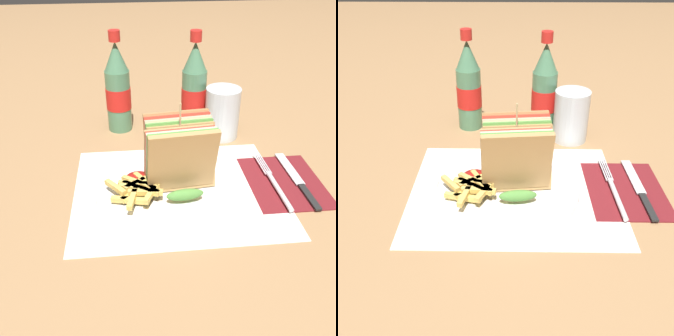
# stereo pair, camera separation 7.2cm
# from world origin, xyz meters

# --- Properties ---
(ground_plane) EXTENTS (4.00, 4.00, 0.00)m
(ground_plane) POSITION_xyz_m (0.00, 0.00, 0.00)
(ground_plane) COLOR #9E754C
(placemat) EXTENTS (0.38, 0.31, 0.00)m
(placemat) POSITION_xyz_m (0.01, 0.03, 0.00)
(placemat) COLOR silver
(placemat) RESTS_ON ground_plane
(plate_main) EXTENTS (0.27, 0.27, 0.02)m
(plate_main) POSITION_xyz_m (-0.01, 0.03, 0.01)
(plate_main) COLOR white
(plate_main) RESTS_ON ground_plane
(club_sandwich) EXTENTS (0.13, 0.12, 0.16)m
(club_sandwich) POSITION_xyz_m (0.01, 0.03, 0.08)
(club_sandwich) COLOR tan
(club_sandwich) RESTS_ON plate_main
(fries_pile) EXTENTS (0.10, 0.10, 0.02)m
(fries_pile) POSITION_xyz_m (-0.07, -0.00, 0.03)
(fries_pile) COLOR #E0B756
(fries_pile) RESTS_ON plate_main
(ketchup_blob) EXTENTS (0.05, 0.04, 0.02)m
(ketchup_blob) POSITION_xyz_m (-0.07, 0.04, 0.03)
(ketchup_blob) COLOR maroon
(ketchup_blob) RESTS_ON plate_main
(napkin) EXTENTS (0.14, 0.18, 0.00)m
(napkin) POSITION_xyz_m (0.21, 0.04, 0.00)
(napkin) COLOR maroon
(napkin) RESTS_ON ground_plane
(fork) EXTENTS (0.02, 0.20, 0.01)m
(fork) POSITION_xyz_m (0.19, 0.02, 0.01)
(fork) COLOR silver
(fork) RESTS_ON napkin
(knife) EXTENTS (0.02, 0.19, 0.00)m
(knife) POSITION_xyz_m (0.24, 0.03, 0.01)
(knife) COLOR black
(knife) RESTS_ON napkin
(coke_bottle_near) EXTENTS (0.06, 0.06, 0.23)m
(coke_bottle_near) POSITION_xyz_m (-0.10, 0.30, 0.10)
(coke_bottle_near) COLOR #4C7F5B
(coke_bottle_near) RESTS_ON ground_plane
(coke_bottle_far) EXTENTS (0.06, 0.06, 0.23)m
(coke_bottle_far) POSITION_xyz_m (0.07, 0.28, 0.10)
(coke_bottle_far) COLOR #4C7F5B
(coke_bottle_far) RESTS_ON ground_plane
(glass_near) EXTENTS (0.08, 0.08, 0.12)m
(glass_near) POSITION_xyz_m (0.13, 0.24, 0.05)
(glass_near) COLOR silver
(glass_near) RESTS_ON ground_plane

